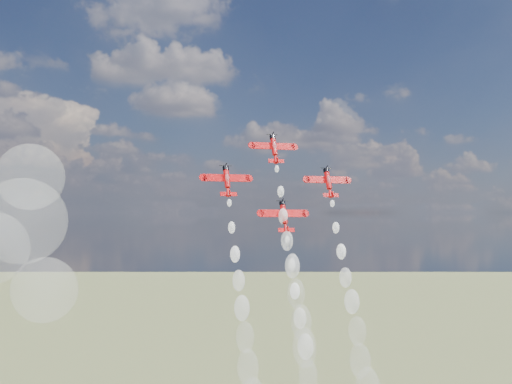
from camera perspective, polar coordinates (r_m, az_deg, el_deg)
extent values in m
cylinder|color=#C2090B|center=(154.25, 1.71, 4.36)|extent=(1.34, 3.17, 5.09)
cylinder|color=black|center=(155.52, 1.58, 5.22)|extent=(1.53, 1.78, 1.48)
cube|color=#C2090B|center=(154.66, 1.66, 4.40)|extent=(11.65, 0.94, 1.84)
cube|color=white|center=(153.76, 0.53, 4.42)|extent=(4.58, 0.23, 0.49)
cube|color=white|center=(155.80, 2.75, 4.33)|extent=(4.58, 0.23, 0.49)
cube|color=#C2090B|center=(152.16, 1.94, 2.98)|extent=(4.20, 0.52, 1.01)
cube|color=#C2090B|center=(151.48, 2.03, 3.04)|extent=(0.13, 1.98, 1.78)
ellipsoid|color=silver|center=(153.77, 1.78, 4.43)|extent=(1.05, 1.79, 2.55)
cone|color=#C2090B|center=(152.58, 1.89, 3.21)|extent=(1.34, 2.20, 2.81)
cylinder|color=#C2090B|center=(146.12, -2.80, 1.31)|extent=(1.34, 3.17, 5.09)
cylinder|color=black|center=(147.29, -2.91, 2.24)|extent=(1.53, 1.78, 1.48)
cube|color=#C2090B|center=(146.54, -2.85, 1.35)|extent=(11.65, 0.94, 1.84)
cube|color=white|center=(145.88, -4.06, 1.35)|extent=(4.58, 0.23, 0.49)
cube|color=white|center=(147.45, -1.67, 1.31)|extent=(4.58, 0.23, 0.49)
cube|color=#C2090B|center=(144.20, -2.63, -0.20)|extent=(4.20, 0.52, 1.01)
cube|color=#C2090B|center=(143.49, -2.55, -0.15)|extent=(0.13, 1.98, 1.78)
ellipsoid|color=silver|center=(145.63, -2.75, 1.37)|extent=(1.05, 1.79, 2.55)
cone|color=#C2090B|center=(144.59, -2.67, 0.06)|extent=(1.34, 2.20, 2.81)
cylinder|color=#C2090B|center=(155.07, 6.87, 1.13)|extent=(1.34, 3.17, 5.09)
cylinder|color=black|center=(156.18, 6.71, 2.01)|extent=(1.53, 1.78, 1.48)
cube|color=#C2090B|center=(155.46, 6.80, 1.17)|extent=(11.65, 0.94, 1.84)
cube|color=white|center=(154.29, 5.72, 1.17)|extent=(4.58, 0.23, 0.49)
cube|color=white|center=(156.87, 7.84, 1.13)|extent=(4.58, 0.23, 0.49)
cube|color=#C2090B|center=(153.26, 7.15, -0.29)|extent=(4.20, 0.52, 1.01)
cube|color=#C2090B|center=(152.59, 7.26, -0.24)|extent=(0.13, 1.98, 1.78)
ellipsoid|color=silver|center=(154.60, 6.95, 1.18)|extent=(1.05, 1.79, 2.55)
cone|color=#C2090B|center=(153.63, 7.09, -0.05)|extent=(1.34, 2.20, 2.81)
cylinder|color=#C2090B|center=(146.36, 2.66, -2.09)|extent=(1.34, 3.17, 5.09)
cylinder|color=black|center=(147.36, 2.52, -1.14)|extent=(1.53, 1.78, 1.48)
cube|color=#C2090B|center=(146.75, 2.61, -2.04)|extent=(11.65, 0.94, 1.84)
cube|color=white|center=(145.81, 1.43, -2.06)|extent=(4.58, 0.23, 0.49)
cube|color=white|center=(147.96, 3.74, -2.06)|extent=(4.58, 0.23, 0.49)
cube|color=#C2090B|center=(144.72, 2.91, -3.64)|extent=(4.20, 0.52, 1.01)
cube|color=#C2090B|center=(144.03, 3.01, -3.60)|extent=(0.13, 1.98, 1.78)
ellipsoid|color=silver|center=(145.87, 2.73, -2.05)|extent=(1.05, 1.79, 2.55)
cone|color=#C2090B|center=(145.06, 2.86, -3.37)|extent=(1.34, 2.20, 2.81)
sphere|color=white|center=(151.19, 2.00, 2.22)|extent=(1.07, 1.07, 1.07)
sphere|color=white|center=(148.78, 2.37, 0.05)|extent=(1.65, 1.65, 1.65)
sphere|color=white|center=(146.06, 2.60, -2.31)|extent=(2.22, 2.22, 2.22)
sphere|color=white|center=(143.90, 2.96, -4.66)|extent=(2.80, 2.80, 2.80)
sphere|color=white|center=(142.34, 3.49, -7.04)|extent=(3.37, 3.37, 3.37)
sphere|color=white|center=(140.07, 3.84, -9.61)|extent=(3.95, 3.95, 3.95)
sphere|color=white|center=(138.96, 4.34, -12.23)|extent=(4.52, 4.52, 4.52)
sphere|color=white|center=(137.75, 4.63, -14.57)|extent=(5.10, 5.10, 5.10)
sphere|color=white|center=(143.34, -2.56, -1.04)|extent=(1.07, 1.07, 1.07)
sphere|color=white|center=(141.17, -2.34, -3.40)|extent=(1.65, 1.65, 1.65)
sphere|color=white|center=(138.68, -2.01, -5.94)|extent=(2.22, 2.22, 2.22)
sphere|color=white|center=(136.84, -1.65, -8.43)|extent=(2.80, 2.80, 2.80)
sphere|color=white|center=(135.20, -1.35, -10.99)|extent=(3.37, 3.37, 3.37)
sphere|color=white|center=(134.19, -1.05, -13.66)|extent=(3.95, 3.95, 3.95)
sphere|color=white|center=(132.63, -0.78, -16.35)|extent=(4.52, 4.52, 4.52)
sphere|color=white|center=(152.49, 7.28, -1.10)|extent=(1.07, 1.07, 1.07)
sphere|color=white|center=(150.20, 7.62, -3.39)|extent=(1.65, 1.65, 1.65)
sphere|color=white|center=(148.39, 8.12, -5.63)|extent=(2.22, 2.22, 2.22)
sphere|color=white|center=(146.85, 8.52, -8.06)|extent=(2.80, 2.80, 2.80)
sphere|color=white|center=(145.23, 9.12, -10.26)|extent=(3.37, 3.37, 3.37)
sphere|color=white|center=(143.68, 9.63, -12.92)|extent=(3.95, 3.95, 3.95)
sphere|color=white|center=(142.31, 9.90, -15.56)|extent=(4.52, 4.52, 4.52)
sphere|color=white|center=(143.92, 2.99, -4.54)|extent=(1.07, 1.07, 1.07)
sphere|color=white|center=(142.02, 3.44, -6.90)|extent=(1.65, 1.65, 1.65)
sphere|color=white|center=(140.44, 3.72, -9.39)|extent=(2.22, 2.22, 2.22)
sphere|color=white|center=(139.21, 4.21, -11.90)|extent=(2.80, 2.80, 2.80)
sphere|color=white|center=(137.69, 4.75, -14.47)|extent=(3.37, 3.37, 3.37)
sphere|color=white|center=(137.07, 4.98, -16.94)|extent=(3.95, 3.95, 3.95)
sphere|color=white|center=(145.41, -19.49, -8.78)|extent=(14.83, 14.83, 14.83)
sphere|color=white|center=(151.29, -20.69, 1.35)|extent=(15.81, 15.81, 15.81)
sphere|color=white|center=(151.70, -21.29, -2.58)|extent=(20.38, 20.38, 20.38)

